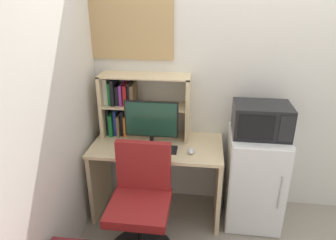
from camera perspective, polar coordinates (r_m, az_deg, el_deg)
wall_back at (r=2.97m, az=26.35°, el=7.12°), size 6.40×0.04×2.60m
desk at (r=2.85m, az=-1.94°, el=-8.56°), size 1.15×0.60×0.73m
hutch_bookshelf at (r=2.83m, az=-6.72°, el=3.12°), size 0.81×0.26×0.58m
monitor at (r=2.57m, az=-3.11°, el=-0.53°), size 0.45×0.20×0.43m
keyboard at (r=2.64m, az=-2.48°, el=-5.38°), size 0.38×0.13×0.02m
computer_mouse at (r=2.59m, az=4.32°, el=-5.75°), size 0.06×0.09×0.04m
mini_fridge at (r=2.90m, az=15.67°, el=-10.44°), size 0.48×0.50×0.87m
microwave at (r=2.64m, az=16.94°, el=0.05°), size 0.46×0.34×0.27m
desk_chair at (r=2.52m, az=-5.02°, el=-16.19°), size 0.53×0.53×0.92m
wall_corkboard at (r=2.79m, az=-7.24°, el=16.52°), size 0.78×0.02×0.53m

